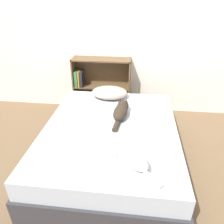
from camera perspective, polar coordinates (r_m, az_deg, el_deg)
name	(u,v)px	position (r m, az deg, el deg)	size (l,w,h in m)	color
ground_plane	(111,161)	(2.62, -0.35, -12.65)	(8.00, 8.00, 0.00)	brown
wall_back	(122,30)	(3.36, 2.63, 20.65)	(8.00, 0.06, 2.50)	white
bed	(111,145)	(2.47, -0.37, -8.54)	(1.44, 1.80, 0.48)	#333338
pillow	(109,93)	(2.92, -0.66, 5.10)	(0.47, 0.33, 0.15)	#B29E8E
cat_light	(129,155)	(1.84, 4.34, -11.08)	(0.43, 0.45, 0.17)	white
cat_dark	(121,111)	(2.48, 2.37, 0.30)	(0.19, 0.53, 0.16)	#33281E
bookshelf	(100,84)	(3.48, -3.10, 7.21)	(0.88, 0.26, 0.87)	brown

